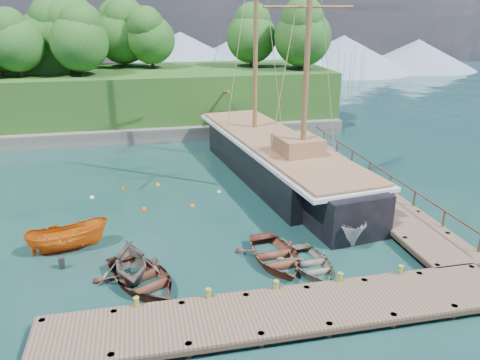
% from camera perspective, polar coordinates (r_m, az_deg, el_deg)
% --- Properties ---
extents(ground, '(160.00, 160.00, 0.00)m').
position_cam_1_polar(ground, '(25.35, -3.28, -8.62)').
color(ground, '#123630').
rests_on(ground, ground).
extents(dock_near, '(20.00, 3.20, 1.10)m').
position_cam_1_polar(dock_near, '(20.15, 5.58, -15.69)').
color(dock_near, brown).
rests_on(dock_near, ground).
extents(dock_east, '(3.20, 24.00, 1.10)m').
position_cam_1_polar(dock_east, '(34.58, 13.95, -0.30)').
color(dock_east, brown).
rests_on(dock_east, ground).
extents(bollard_0, '(0.26, 0.26, 0.45)m').
position_cam_1_polar(bollard_0, '(20.85, -12.33, -16.20)').
color(bollard_0, olive).
rests_on(bollard_0, ground).
extents(bollard_1, '(0.26, 0.26, 0.45)m').
position_cam_1_polar(bollard_1, '(20.96, -3.81, -15.49)').
color(bollard_1, olive).
rests_on(bollard_1, ground).
extents(bollard_2, '(0.26, 0.26, 0.45)m').
position_cam_1_polar(bollard_2, '(21.49, 4.39, -14.50)').
color(bollard_2, olive).
rests_on(bollard_2, ground).
extents(bollard_3, '(0.26, 0.26, 0.45)m').
position_cam_1_polar(bollard_3, '(22.41, 11.97, -13.32)').
color(bollard_3, olive).
rests_on(bollard_3, ground).
extents(bollard_4, '(0.26, 0.26, 0.45)m').
position_cam_1_polar(bollard_4, '(23.68, 18.79, -12.05)').
color(bollard_4, olive).
rests_on(bollard_4, ground).
extents(rowboat_0, '(5.39, 6.00, 1.02)m').
position_cam_1_polar(rowboat_0, '(22.95, -11.85, -12.43)').
color(rowboat_0, '#4E291D').
rests_on(rowboat_0, ground).
extents(rowboat_1, '(3.49, 3.97, 1.98)m').
position_cam_1_polar(rowboat_1, '(23.70, -13.06, -11.40)').
color(rowboat_1, '#5E564E').
rests_on(rowboat_1, ground).
extents(rowboat_2, '(3.81, 5.02, 0.98)m').
position_cam_1_polar(rowboat_2, '(24.37, 4.30, -9.92)').
color(rowboat_2, brown).
rests_on(rowboat_2, ground).
extents(rowboat_3, '(3.05, 4.10, 0.82)m').
position_cam_1_polar(rowboat_3, '(23.98, 8.66, -10.67)').
color(rowboat_3, '#6C6557').
rests_on(rowboat_3, ground).
extents(motorboat_orange, '(4.47, 2.35, 1.64)m').
position_cam_1_polar(motorboat_orange, '(27.06, -20.05, -7.95)').
color(motorboat_orange, '#D96110').
rests_on(motorboat_orange, ground).
extents(cabin_boat_white, '(1.93, 4.62, 1.75)m').
position_cam_1_polar(cabin_boat_white, '(27.55, 12.37, -6.60)').
color(cabin_boat_white, beige).
rests_on(cabin_boat_white, ground).
extents(schooner, '(8.47, 29.83, 22.31)m').
position_cam_1_polar(schooner, '(35.77, 4.35, 2.31)').
color(schooner, black).
rests_on(schooner, ground).
extents(mooring_buoy_0, '(0.30, 0.30, 0.30)m').
position_cam_1_polar(mooring_buoy_0, '(28.62, -19.09, -6.24)').
color(mooring_buoy_0, silver).
rests_on(mooring_buoy_0, ground).
extents(mooring_buoy_1, '(0.35, 0.35, 0.35)m').
position_cam_1_polar(mooring_buoy_1, '(30.80, -11.59, -3.57)').
color(mooring_buoy_1, '#EC4905').
rests_on(mooring_buoy_1, ground).
extents(mooring_buoy_2, '(0.29, 0.29, 0.29)m').
position_cam_1_polar(mooring_buoy_2, '(30.81, -5.83, -3.23)').
color(mooring_buoy_2, orange).
rests_on(mooring_buoy_2, ground).
extents(mooring_buoy_3, '(0.29, 0.29, 0.29)m').
position_cam_1_polar(mooring_buoy_3, '(33.02, -2.58, -1.50)').
color(mooring_buoy_3, silver).
rests_on(mooring_buoy_3, ground).
extents(mooring_buoy_4, '(0.28, 0.28, 0.28)m').
position_cam_1_polar(mooring_buoy_4, '(34.61, -14.05, -1.06)').
color(mooring_buoy_4, '#D63C00').
rests_on(mooring_buoy_4, ground).
extents(mooring_buoy_5, '(0.35, 0.35, 0.35)m').
position_cam_1_polar(mooring_buoy_5, '(34.76, -10.00, -0.66)').
color(mooring_buoy_5, orange).
rests_on(mooring_buoy_5, ground).
extents(mooring_buoy_6, '(0.32, 0.32, 0.32)m').
position_cam_1_polar(mooring_buoy_6, '(33.58, -17.58, -2.09)').
color(mooring_buoy_6, white).
rests_on(mooring_buoy_6, ground).
extents(headland, '(51.00, 19.31, 12.90)m').
position_cam_1_polar(headland, '(54.60, -22.67, 11.71)').
color(headland, '#474744').
rests_on(headland, ground).
extents(distant_ridge, '(117.00, 40.00, 10.00)m').
position_cam_1_polar(distant_ridge, '(92.61, -7.67, 15.22)').
color(distant_ridge, '#728CA5').
rests_on(distant_ridge, ground).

